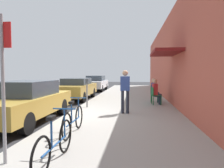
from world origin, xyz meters
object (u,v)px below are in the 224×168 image
object	(u,v)px
seated_patron_0	(156,91)
parked_car_1	(76,88)
bicycle_0	(55,143)
parked_car_2	(96,83)
bicycle_1	(73,120)
parking_meter	(87,91)
cafe_chair_1	(153,93)
parked_car_0	(26,101)
seated_patron_1	(155,89)
pedestrian_standing	(125,88)
cafe_chair_0	(155,95)
street_sign	(3,78)

from	to	relation	value
seated_patron_0	parked_car_1	bearing A→B (deg)	154.46
parked_car_1	bicycle_0	distance (m)	9.51
parked_car_2	bicycle_1	distance (m)	14.01
parking_meter	cafe_chair_1	size ratio (longest dim) A/B	1.52
parked_car_2	bicycle_0	world-z (taller)	parked_car_2
parked_car_0	parked_car_1	distance (m)	5.98
bicycle_0	parked_car_0	bearing A→B (deg)	126.41
cafe_chair_1	seated_patron_0	bearing A→B (deg)	-85.99
parked_car_0	parked_car_1	xyz separation A→B (m)	(0.00, 5.98, -0.02)
cafe_chair_1	seated_patron_1	distance (m)	0.20
parked_car_1	seated_patron_0	world-z (taller)	seated_patron_0
cafe_chair_1	seated_patron_1	bearing A→B (deg)	-7.69
seated_patron_1	parking_meter	bearing A→B (deg)	-148.29
parked_car_1	cafe_chair_1	world-z (taller)	parked_car_1
seated_patron_0	parking_meter	bearing A→B (deg)	-160.24
pedestrian_standing	seated_patron_1	bearing A→B (deg)	65.95
cafe_chair_1	seated_patron_1	size ratio (longest dim) A/B	0.67
seated_patron_0	cafe_chair_0	bearing A→B (deg)	-173.37
parked_car_0	street_sign	distance (m)	3.76
parking_meter	seated_patron_0	world-z (taller)	parking_meter
cafe_chair_1	parked_car_1	bearing A→B (deg)	163.05
parked_car_1	seated_patron_1	bearing A→B (deg)	-16.84
street_sign	parked_car_2	bearing A→B (deg)	95.47
street_sign	cafe_chair_0	xyz separation A→B (m)	(3.25, 7.00, -1.02)
parked_car_1	seated_patron_1	distance (m)	5.02
parked_car_2	seated_patron_1	bearing A→B (deg)	-58.39
parked_car_1	cafe_chair_1	xyz separation A→B (m)	(4.75, -1.45, -0.10)
bicycle_1	seated_patron_0	size ratio (longest dim) A/B	1.33
parking_meter	street_sign	world-z (taller)	street_sign
street_sign	cafe_chair_0	size ratio (longest dim) A/B	2.99
parked_car_1	seated_patron_1	size ratio (longest dim) A/B	3.41
bicycle_0	seated_patron_1	distance (m)	8.13
parking_meter	bicycle_0	xyz separation A→B (m)	(0.83, -5.74, -0.41)
parked_car_2	seated_patron_0	distance (m)	9.90
parked_car_0	seated_patron_1	xyz separation A→B (m)	(4.81, 4.52, 0.08)
parked_car_1	cafe_chair_1	bearing A→B (deg)	-16.95
street_sign	cafe_chair_1	xyz separation A→B (m)	(3.25, 7.86, -1.02)
parked_car_1	seated_patron_0	distance (m)	5.33
seated_patron_0	bicycle_0	bearing A→B (deg)	-109.34
street_sign	bicycle_0	xyz separation A→B (m)	(0.88, 0.10, -1.16)
parked_car_0	pedestrian_standing	distance (m)	3.64
parked_car_2	pedestrian_standing	xyz separation A→B (m)	(3.37, -11.02, 0.38)
bicycle_0	seated_patron_1	size ratio (longest dim) A/B	1.33
street_sign	bicycle_1	distance (m)	2.27
street_sign	parking_meter	bearing A→B (deg)	89.51
parked_car_0	street_sign	size ratio (longest dim) A/B	1.69
parking_meter	seated_patron_1	distance (m)	3.83
parked_car_0	cafe_chair_0	distance (m)	6.00
parked_car_2	cafe_chair_0	distance (m)	9.87
street_sign	bicycle_1	world-z (taller)	street_sign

